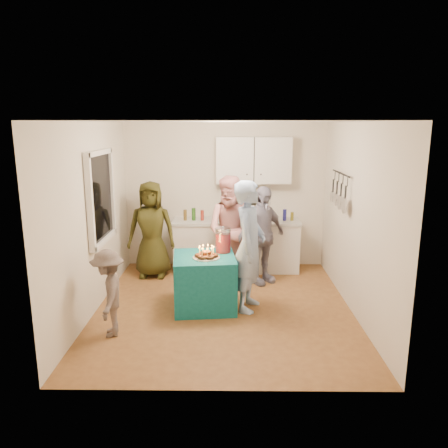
{
  "coord_description": "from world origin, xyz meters",
  "views": [
    {
      "loc": [
        0.07,
        -5.83,
        2.57
      ],
      "look_at": [
        0.0,
        0.35,
        1.15
      ],
      "focal_mm": 35.0,
      "sensor_mm": 36.0,
      "label": 1
    }
  ],
  "objects_px": {
    "punch_jar": "(223,241)",
    "woman_back_right": "(261,235)",
    "counter": "(236,246)",
    "man_birthday": "(249,246)",
    "microwave": "(240,212)",
    "child_near_left": "(109,293)",
    "woman_back_center": "(232,231)",
    "party_table": "(205,282)",
    "woman_back_left": "(152,230)"
  },
  "relations": [
    {
      "from": "punch_jar",
      "to": "woman_back_center",
      "type": "relative_size",
      "value": 0.19
    },
    {
      "from": "counter",
      "to": "microwave",
      "type": "height_order",
      "value": "microwave"
    },
    {
      "from": "child_near_left",
      "to": "party_table",
      "type": "bearing_deg",
      "value": 116.62
    },
    {
      "from": "punch_jar",
      "to": "man_birthday",
      "type": "height_order",
      "value": "man_birthday"
    },
    {
      "from": "woman_back_center",
      "to": "woman_back_left",
      "type": "bearing_deg",
      "value": 178.67
    },
    {
      "from": "counter",
      "to": "woman_back_center",
      "type": "distance_m",
      "value": 0.86
    },
    {
      "from": "party_table",
      "to": "man_birthday",
      "type": "height_order",
      "value": "man_birthday"
    },
    {
      "from": "punch_jar",
      "to": "woman_back_center",
      "type": "height_order",
      "value": "woman_back_center"
    },
    {
      "from": "woman_back_left",
      "to": "counter",
      "type": "bearing_deg",
      "value": 14.69
    },
    {
      "from": "woman_back_right",
      "to": "woman_back_left",
      "type": "bearing_deg",
      "value": 131.93
    },
    {
      "from": "microwave",
      "to": "woman_back_center",
      "type": "xyz_separation_m",
      "value": [
        -0.14,
        -0.72,
        -0.16
      ]
    },
    {
      "from": "party_table",
      "to": "man_birthday",
      "type": "relative_size",
      "value": 0.46
    },
    {
      "from": "counter",
      "to": "party_table",
      "type": "xyz_separation_m",
      "value": [
        -0.47,
        -1.67,
        -0.05
      ]
    },
    {
      "from": "counter",
      "to": "woman_back_right",
      "type": "height_order",
      "value": "woman_back_right"
    },
    {
      "from": "party_table",
      "to": "child_near_left",
      "type": "distance_m",
      "value": 1.43
    },
    {
      "from": "counter",
      "to": "man_birthday",
      "type": "height_order",
      "value": "man_birthday"
    },
    {
      "from": "woman_back_center",
      "to": "woman_back_right",
      "type": "bearing_deg",
      "value": 19.57
    },
    {
      "from": "microwave",
      "to": "woman_back_right",
      "type": "distance_m",
      "value": 0.78
    },
    {
      "from": "counter",
      "to": "party_table",
      "type": "distance_m",
      "value": 1.74
    },
    {
      "from": "party_table",
      "to": "child_near_left",
      "type": "relative_size",
      "value": 0.78
    },
    {
      "from": "party_table",
      "to": "woman_back_right",
      "type": "relative_size",
      "value": 0.53
    },
    {
      "from": "party_table",
      "to": "punch_jar",
      "type": "xyz_separation_m",
      "value": [
        0.26,
        0.2,
        0.55
      ]
    },
    {
      "from": "punch_jar",
      "to": "party_table",
      "type": "bearing_deg",
      "value": -141.9
    },
    {
      "from": "microwave",
      "to": "man_birthday",
      "type": "xyz_separation_m",
      "value": [
        0.08,
        -1.71,
        -0.14
      ]
    },
    {
      "from": "punch_jar",
      "to": "woman_back_right",
      "type": "xyz_separation_m",
      "value": [
        0.61,
        0.8,
        -0.13
      ]
    },
    {
      "from": "microwave",
      "to": "woman_back_left",
      "type": "height_order",
      "value": "woman_back_left"
    },
    {
      "from": "man_birthday",
      "to": "woman_back_center",
      "type": "distance_m",
      "value": 1.01
    },
    {
      "from": "counter",
      "to": "man_birthday",
      "type": "xyz_separation_m",
      "value": [
        0.15,
        -1.71,
        0.49
      ]
    },
    {
      "from": "woman_back_left",
      "to": "party_table",
      "type": "bearing_deg",
      "value": -52.8
    },
    {
      "from": "man_birthday",
      "to": "woman_back_right",
      "type": "distance_m",
      "value": 1.07
    },
    {
      "from": "punch_jar",
      "to": "man_birthday",
      "type": "distance_m",
      "value": 0.44
    },
    {
      "from": "woman_back_right",
      "to": "counter",
      "type": "bearing_deg",
      "value": 82.47
    },
    {
      "from": "man_birthday",
      "to": "woman_back_center",
      "type": "relative_size",
      "value": 1.03
    },
    {
      "from": "party_table",
      "to": "woman_back_center",
      "type": "distance_m",
      "value": 1.15
    },
    {
      "from": "counter",
      "to": "punch_jar",
      "type": "relative_size",
      "value": 6.47
    },
    {
      "from": "punch_jar",
      "to": "child_near_left",
      "type": "xyz_separation_m",
      "value": [
        -1.39,
        -1.06,
        -0.38
      ]
    },
    {
      "from": "woman_back_center",
      "to": "woman_back_right",
      "type": "xyz_separation_m",
      "value": [
        0.47,
        0.05,
        -0.08
      ]
    },
    {
      "from": "party_table",
      "to": "child_near_left",
      "type": "xyz_separation_m",
      "value": [
        -1.13,
        -0.86,
        0.17
      ]
    },
    {
      "from": "microwave",
      "to": "woman_back_center",
      "type": "bearing_deg",
      "value": -88.3
    },
    {
      "from": "microwave",
      "to": "child_near_left",
      "type": "xyz_separation_m",
      "value": [
        -1.67,
        -2.53,
        -0.5
      ]
    },
    {
      "from": "party_table",
      "to": "punch_jar",
      "type": "relative_size",
      "value": 2.5
    },
    {
      "from": "woman_back_right",
      "to": "man_birthday",
      "type": "bearing_deg",
      "value": -141.75
    },
    {
      "from": "woman_back_left",
      "to": "man_birthday",
      "type": "bearing_deg",
      "value": -39.41
    },
    {
      "from": "punch_jar",
      "to": "woman_back_right",
      "type": "distance_m",
      "value": 1.01
    },
    {
      "from": "man_birthday",
      "to": "child_near_left",
      "type": "bearing_deg",
      "value": 129.21
    },
    {
      "from": "counter",
      "to": "microwave",
      "type": "distance_m",
      "value": 0.63
    },
    {
      "from": "woman_back_center",
      "to": "party_table",
      "type": "bearing_deg",
      "value": -99.39
    },
    {
      "from": "counter",
      "to": "woman_back_right",
      "type": "distance_m",
      "value": 0.86
    },
    {
      "from": "woman_back_center",
      "to": "child_near_left",
      "type": "height_order",
      "value": "woman_back_center"
    },
    {
      "from": "child_near_left",
      "to": "counter",
      "type": "bearing_deg",
      "value": 137.0
    }
  ]
}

